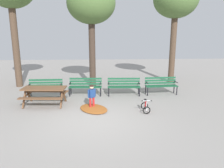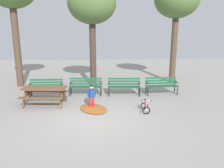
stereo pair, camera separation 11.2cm
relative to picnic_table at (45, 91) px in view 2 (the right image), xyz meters
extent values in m
plane|color=gray|center=(2.12, -1.80, -0.59)|extent=(36.00, 36.00, 0.00)
cube|color=brown|center=(0.00, 0.00, 0.15)|extent=(1.84, 0.87, 0.05)
cube|color=brown|center=(-0.03, -0.55, -0.14)|extent=(1.81, 0.35, 0.04)
cube|color=brown|center=(0.03, 0.55, -0.14)|extent=(1.81, 0.35, 0.04)
cube|color=brown|center=(-0.79, -0.20, -0.24)|extent=(0.09, 0.57, 0.76)
cube|color=brown|center=(-0.76, 0.30, -0.24)|extent=(0.09, 0.57, 0.76)
cube|color=brown|center=(-0.78, 0.05, -0.17)|extent=(0.15, 1.10, 0.04)
cube|color=brown|center=(0.76, -0.30, -0.24)|extent=(0.09, 0.57, 0.76)
cube|color=brown|center=(0.79, 0.20, -0.24)|extent=(0.09, 0.57, 0.76)
cube|color=brown|center=(0.78, -0.05, -0.17)|extent=(0.15, 1.10, 0.04)
cube|color=#195133|center=(-0.25, 1.30, -0.15)|extent=(1.60, 0.09, 0.03)
cube|color=#195133|center=(-0.25, 1.18, -0.15)|extent=(1.60, 0.09, 0.03)
cube|color=#195133|center=(-0.25, 1.06, -0.15)|extent=(1.60, 0.09, 0.03)
cube|color=#195133|center=(-0.25, 0.94, -0.15)|extent=(1.60, 0.09, 0.03)
cube|color=#195133|center=(-0.25, 1.34, -0.05)|extent=(1.60, 0.07, 0.09)
cube|color=#195133|center=(-0.25, 1.34, 0.08)|extent=(1.60, 0.07, 0.09)
cube|color=#195133|center=(-0.25, 1.34, 0.21)|extent=(1.60, 0.07, 0.09)
cylinder|color=black|center=(0.50, 0.98, -0.37)|extent=(0.05, 0.05, 0.44)
cylinder|color=black|center=(0.50, 1.34, -0.37)|extent=(0.05, 0.05, 0.44)
cube|color=black|center=(0.50, 1.16, 0.03)|extent=(0.05, 0.40, 0.03)
cylinder|color=black|center=(-1.00, 0.95, -0.37)|extent=(0.05, 0.05, 0.44)
cylinder|color=black|center=(-1.00, 1.31, -0.37)|extent=(0.05, 0.05, 0.44)
cube|color=black|center=(-1.00, 1.13, 0.03)|extent=(0.05, 0.40, 0.03)
cube|color=#195133|center=(1.66, 1.49, -0.15)|extent=(1.60, 0.15, 0.03)
cube|color=#195133|center=(1.65, 1.37, -0.15)|extent=(1.60, 0.15, 0.03)
cube|color=#195133|center=(1.65, 1.25, -0.15)|extent=(1.60, 0.15, 0.03)
cube|color=#195133|center=(1.64, 1.13, -0.15)|extent=(1.60, 0.15, 0.03)
cube|color=#195133|center=(1.66, 1.53, -0.05)|extent=(1.60, 0.12, 0.09)
cube|color=#195133|center=(1.66, 1.53, 0.08)|extent=(1.60, 0.12, 0.09)
cube|color=#195133|center=(1.66, 1.53, 0.21)|extent=(1.60, 0.12, 0.09)
cylinder|color=black|center=(2.39, 1.12, -0.37)|extent=(0.05, 0.05, 0.44)
cylinder|color=black|center=(2.41, 1.48, -0.37)|extent=(0.05, 0.05, 0.44)
cube|color=black|center=(2.40, 1.30, 0.03)|extent=(0.06, 0.40, 0.03)
cylinder|color=black|center=(0.89, 1.19, -0.37)|extent=(0.05, 0.05, 0.44)
cylinder|color=black|center=(0.91, 1.55, -0.37)|extent=(0.05, 0.05, 0.44)
cube|color=black|center=(0.90, 1.37, 0.03)|extent=(0.06, 0.40, 0.03)
cube|color=#195133|center=(3.56, 1.40, -0.15)|extent=(1.60, 0.14, 0.03)
cube|color=#195133|center=(3.55, 1.28, -0.15)|extent=(1.60, 0.14, 0.03)
cube|color=#195133|center=(3.55, 1.16, -0.15)|extent=(1.60, 0.14, 0.03)
cube|color=#195133|center=(3.54, 1.04, -0.15)|extent=(1.60, 0.14, 0.03)
cube|color=#195133|center=(3.56, 1.44, -0.05)|extent=(1.60, 0.11, 0.09)
cube|color=#195133|center=(3.56, 1.44, 0.08)|extent=(1.60, 0.11, 0.09)
cube|color=#195133|center=(3.56, 1.44, 0.21)|extent=(1.60, 0.11, 0.09)
cylinder|color=black|center=(4.29, 1.03, -0.37)|extent=(0.05, 0.05, 0.44)
cylinder|color=black|center=(4.31, 1.38, -0.37)|extent=(0.05, 0.05, 0.44)
cube|color=black|center=(4.30, 1.21, 0.03)|extent=(0.06, 0.40, 0.03)
cylinder|color=black|center=(2.79, 1.09, -0.37)|extent=(0.05, 0.05, 0.44)
cylinder|color=black|center=(2.81, 1.45, -0.37)|extent=(0.05, 0.05, 0.44)
cube|color=black|center=(2.80, 1.27, 0.03)|extent=(0.06, 0.40, 0.03)
cube|color=#195133|center=(5.44, 1.49, -0.15)|extent=(1.60, 0.16, 0.03)
cube|color=#195133|center=(5.45, 1.37, -0.15)|extent=(1.60, 0.16, 0.03)
cube|color=#195133|center=(5.45, 1.25, -0.15)|extent=(1.60, 0.16, 0.03)
cube|color=#195133|center=(5.46, 1.13, -0.15)|extent=(1.60, 0.16, 0.03)
cube|color=#195133|center=(5.44, 1.53, -0.05)|extent=(1.60, 0.13, 0.09)
cube|color=#195133|center=(5.44, 1.53, 0.08)|extent=(1.60, 0.13, 0.09)
cube|color=#195133|center=(5.44, 1.53, 0.21)|extent=(1.60, 0.13, 0.09)
cylinder|color=black|center=(6.21, 1.19, -0.37)|extent=(0.05, 0.05, 0.44)
cylinder|color=black|center=(6.19, 1.55, -0.37)|extent=(0.05, 0.05, 0.44)
cube|color=black|center=(6.20, 1.37, 0.03)|extent=(0.06, 0.40, 0.03)
cylinder|color=black|center=(4.71, 1.11, -0.37)|extent=(0.05, 0.05, 0.44)
cylinder|color=black|center=(4.69, 1.47, -0.37)|extent=(0.05, 0.05, 0.44)
cube|color=black|center=(4.70, 1.29, 0.03)|extent=(0.06, 0.40, 0.03)
cylinder|color=red|center=(2.10, -0.49, -0.36)|extent=(0.09, 0.09, 0.46)
cube|color=black|center=(2.10, -0.49, -0.56)|extent=(0.17, 0.18, 0.06)
cylinder|color=red|center=(1.97, -0.58, -0.36)|extent=(0.09, 0.09, 0.46)
cube|color=black|center=(1.97, -0.58, -0.56)|extent=(0.17, 0.18, 0.06)
cube|color=navy|center=(2.03, -0.54, 0.03)|extent=(0.27, 0.25, 0.34)
sphere|color=#E0B28E|center=(2.03, -0.54, 0.30)|extent=(0.17, 0.17, 0.17)
sphere|color=black|center=(2.03, -0.54, 0.33)|extent=(0.16, 0.16, 0.16)
cylinder|color=navy|center=(2.16, -0.44, 0.04)|extent=(0.07, 0.07, 0.32)
cylinder|color=navy|center=(1.91, -0.63, 0.04)|extent=(0.07, 0.07, 0.32)
torus|color=black|center=(4.14, -1.33, -0.44)|extent=(0.30, 0.05, 0.30)
cylinder|color=silver|center=(4.14, -1.33, -0.44)|extent=(0.05, 0.04, 0.04)
torus|color=black|center=(4.16, -0.81, -0.44)|extent=(0.30, 0.05, 0.30)
cylinder|color=silver|center=(4.16, -0.81, -0.44)|extent=(0.05, 0.04, 0.04)
torus|color=white|center=(4.27, -0.82, -0.54)|extent=(0.11, 0.03, 0.11)
torus|color=white|center=(4.05, -0.81, -0.54)|extent=(0.11, 0.03, 0.11)
cylinder|color=red|center=(4.15, -1.15, -0.27)|extent=(0.05, 0.31, 0.32)
cylinder|color=red|center=(4.16, -0.99, -0.29)|extent=(0.04, 0.08, 0.27)
cylinder|color=red|center=(4.16, -0.91, -0.43)|extent=(0.04, 0.20, 0.05)
cylinder|color=silver|center=(4.14, -1.31, -0.28)|extent=(0.04, 0.07, 0.32)
cylinder|color=red|center=(4.15, -1.13, -0.17)|extent=(0.05, 0.32, 0.05)
cube|color=black|center=(4.16, -0.97, -0.14)|extent=(0.10, 0.17, 0.04)
cylinder|color=silver|center=(4.14, -1.29, -0.07)|extent=(0.34, 0.04, 0.02)
cylinder|color=black|center=(4.31, -1.30, -0.07)|extent=(0.05, 0.04, 0.04)
cylinder|color=black|center=(3.97, -1.28, -0.07)|extent=(0.05, 0.04, 0.04)
ellipsoid|color=#9E5623|center=(2.10, -0.71, -0.56)|extent=(1.56, 1.68, 0.07)
cylinder|color=brown|center=(-2.30, 3.44, 1.65)|extent=(0.37, 0.37, 4.49)
cylinder|color=#423328|center=(1.96, 3.17, 1.24)|extent=(0.35, 0.35, 3.67)
ellipsoid|color=#517038|center=(1.96, 3.17, 3.98)|extent=(2.60, 2.60, 2.20)
cylinder|color=brown|center=(6.82, 4.03, 1.43)|extent=(0.36, 0.36, 4.04)
camera|label=1|loc=(2.39, -9.03, 2.44)|focal=34.66mm
camera|label=2|loc=(2.50, -9.04, 2.44)|focal=34.66mm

